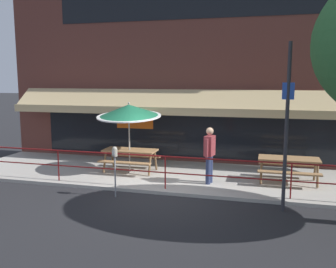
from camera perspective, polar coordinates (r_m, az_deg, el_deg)
The scene contains 10 objects.
ground_plane at distance 10.69m, azimuth -0.86°, elevation -9.28°, with size 120.00×120.00×0.00m, color #232326.
patio_deck at distance 12.53m, azimuth 1.65°, elevation -6.35°, with size 15.00×4.00×0.10m, color #ADA89E.
restaurant_building at distance 14.32m, azimuth 3.84°, elevation 12.63°, with size 15.00×1.60×8.66m.
patio_railing at distance 10.75m, azimuth -0.43°, elevation -4.75°, with size 13.84×0.04×0.97m.
picnic_table_left at distance 12.79m, azimuth -5.78°, elevation -3.07°, with size 1.80×1.42×0.76m.
picnic_table_centre at distance 11.98m, azimuth 17.92°, elevation -4.24°, with size 1.80×1.42×0.76m.
patio_umbrella_left at distance 12.51m, azimuth -5.98°, elevation 3.50°, with size 2.14×2.14×2.39m.
pedestrian_walking at distance 11.32m, azimuth 6.34°, elevation -2.79°, with size 0.31×0.61×1.71m.
parking_meter_near at distance 10.33m, azimuth -8.12°, elevation -3.40°, with size 0.15×0.16×1.42m.
street_sign_pole at distance 9.41m, azimuth 17.62°, elevation 1.09°, with size 0.28×0.09×4.12m.
Camera 1 is at (2.79, -9.78, 3.28)m, focal length 40.00 mm.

